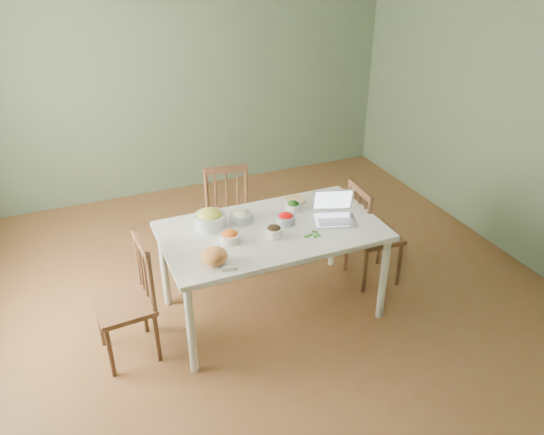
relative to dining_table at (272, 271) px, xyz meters
name	(u,v)px	position (x,y,z in m)	size (l,w,h in m)	color
floor	(267,298)	(0.02, 0.16, -0.40)	(5.00, 5.00, 0.00)	brown
wall_back	(183,78)	(0.02, 2.66, 0.95)	(5.00, 0.00, 2.70)	#566A4F
wall_front	(514,389)	(0.02, -2.34, 0.95)	(5.00, 0.00, 2.70)	#566A4F
wall_right	(518,115)	(2.52, 0.16, 0.95)	(0.00, 5.00, 2.70)	#566A4F
dining_table	(272,271)	(0.00, 0.00, 0.00)	(1.72, 0.97, 0.80)	white
chair_far	(231,223)	(-0.10, 0.74, 0.09)	(0.43, 0.41, 0.97)	brown
chair_left	(123,303)	(-1.20, -0.05, 0.08)	(0.42, 0.40, 0.96)	brown
chair_right	(375,233)	(1.03, 0.09, 0.08)	(0.42, 0.40, 0.96)	brown
bread_boule	(214,256)	(-0.56, -0.29, 0.46)	(0.19, 0.19, 0.12)	#C98245
butter_stick	(230,268)	(-0.49, -0.41, 0.42)	(0.11, 0.03, 0.03)	silver
bowl_squash	(210,218)	(-0.43, 0.22, 0.47)	(0.25, 0.25, 0.14)	gold
bowl_carrot	(230,236)	(-0.36, -0.05, 0.45)	(0.16, 0.16, 0.09)	#EE6500
bowl_onion	(241,216)	(-0.18, 0.20, 0.45)	(0.17, 0.17, 0.09)	beige
bowl_mushroom	(274,231)	(-0.03, -0.11, 0.45)	(0.13, 0.13, 0.09)	black
bowl_redpep	(286,218)	(0.13, 0.04, 0.45)	(0.15, 0.15, 0.09)	#B50005
bowl_broccoli	(293,206)	(0.28, 0.22, 0.44)	(0.13, 0.13, 0.08)	#174A09
flatbread	(295,200)	(0.37, 0.37, 0.41)	(0.19, 0.19, 0.02)	beige
basil_bunch	(312,234)	(0.24, -0.21, 0.41)	(0.17, 0.17, 0.02)	#226512
laptop	(336,209)	(0.51, -0.09, 0.51)	(0.33, 0.29, 0.22)	silver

